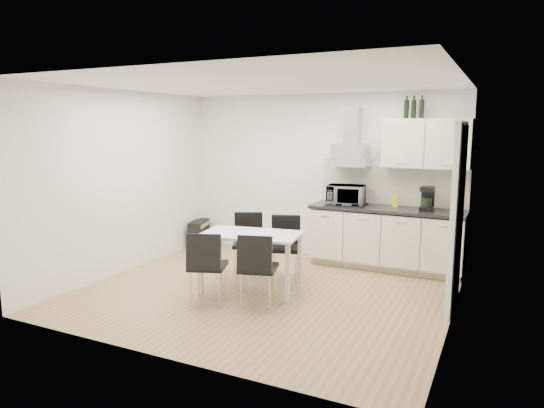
{
  "coord_description": "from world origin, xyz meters",
  "views": [
    {
      "loc": [
        2.68,
        -5.3,
        2.09
      ],
      "look_at": [
        -0.01,
        0.26,
        1.1
      ],
      "focal_mm": 32.0,
      "sensor_mm": 36.0,
      "label": 1
    }
  ],
  "objects_px": {
    "floor_speaker": "(250,239)",
    "dining_table": "(251,240)",
    "chair_near_left": "(208,267)",
    "guitar_amp": "(199,233)",
    "chair_far_right": "(285,249)",
    "chair_near_right": "(258,269)",
    "chair_far_left": "(248,245)",
    "kitchenette": "(389,213)"
  },
  "relations": [
    {
      "from": "chair_near_left",
      "to": "guitar_amp",
      "type": "height_order",
      "value": "chair_near_left"
    },
    {
      "from": "dining_table",
      "to": "chair_near_left",
      "type": "distance_m",
      "value": 0.7
    },
    {
      "from": "chair_far_right",
      "to": "guitar_amp",
      "type": "bearing_deg",
      "value": -45.24
    },
    {
      "from": "chair_near_left",
      "to": "floor_speaker",
      "type": "height_order",
      "value": "chair_near_left"
    },
    {
      "from": "kitchenette",
      "to": "floor_speaker",
      "type": "distance_m",
      "value": 2.51
    },
    {
      "from": "kitchenette",
      "to": "chair_near_left",
      "type": "relative_size",
      "value": 2.86
    },
    {
      "from": "chair_far_left",
      "to": "chair_near_right",
      "type": "height_order",
      "value": "same"
    },
    {
      "from": "guitar_amp",
      "to": "chair_far_right",
      "type": "bearing_deg",
      "value": -43.16
    },
    {
      "from": "dining_table",
      "to": "guitar_amp",
      "type": "relative_size",
      "value": 2.28
    },
    {
      "from": "floor_speaker",
      "to": "chair_far_left",
      "type": "bearing_deg",
      "value": -43.17
    },
    {
      "from": "floor_speaker",
      "to": "guitar_amp",
      "type": "bearing_deg",
      "value": -144.91
    },
    {
      "from": "chair_near_right",
      "to": "guitar_amp",
      "type": "relative_size",
      "value": 1.51
    },
    {
      "from": "chair_far_left",
      "to": "floor_speaker",
      "type": "height_order",
      "value": "chair_far_left"
    },
    {
      "from": "dining_table",
      "to": "chair_far_left",
      "type": "bearing_deg",
      "value": 113.44
    },
    {
      "from": "dining_table",
      "to": "chair_near_right",
      "type": "distance_m",
      "value": 0.59
    },
    {
      "from": "chair_near_right",
      "to": "floor_speaker",
      "type": "height_order",
      "value": "chair_near_right"
    },
    {
      "from": "dining_table",
      "to": "chair_far_right",
      "type": "height_order",
      "value": "chair_far_right"
    },
    {
      "from": "dining_table",
      "to": "guitar_amp",
      "type": "bearing_deg",
      "value": 130.81
    },
    {
      "from": "guitar_amp",
      "to": "floor_speaker",
      "type": "bearing_deg",
      "value": -0.39
    },
    {
      "from": "chair_far_left",
      "to": "dining_table",
      "type": "bearing_deg",
      "value": 96.17
    },
    {
      "from": "chair_far_right",
      "to": "chair_near_left",
      "type": "xyz_separation_m",
      "value": [
        -0.47,
        -1.17,
        0.0
      ]
    },
    {
      "from": "floor_speaker",
      "to": "dining_table",
      "type": "bearing_deg",
      "value": -41.85
    },
    {
      "from": "guitar_amp",
      "to": "dining_table",
      "type": "bearing_deg",
      "value": -56.73
    },
    {
      "from": "chair_far_left",
      "to": "chair_far_right",
      "type": "bearing_deg",
      "value": 156.51
    },
    {
      "from": "chair_far_left",
      "to": "chair_near_right",
      "type": "xyz_separation_m",
      "value": [
        0.67,
        -0.97,
        0.0
      ]
    },
    {
      "from": "chair_far_left",
      "to": "floor_speaker",
      "type": "xyz_separation_m",
      "value": [
        -0.71,
        1.37,
        -0.28
      ]
    },
    {
      "from": "kitchenette",
      "to": "guitar_amp",
      "type": "distance_m",
      "value": 3.36
    },
    {
      "from": "chair_near_right",
      "to": "guitar_amp",
      "type": "bearing_deg",
      "value": 122.09
    },
    {
      "from": "kitchenette",
      "to": "chair_far_left",
      "type": "relative_size",
      "value": 2.86
    },
    {
      "from": "chair_far_right",
      "to": "chair_near_left",
      "type": "distance_m",
      "value": 1.26
    },
    {
      "from": "chair_far_right",
      "to": "guitar_amp",
      "type": "height_order",
      "value": "chair_far_right"
    },
    {
      "from": "floor_speaker",
      "to": "chair_near_left",
      "type": "bearing_deg",
      "value": -53.15
    },
    {
      "from": "chair_far_left",
      "to": "chair_far_right",
      "type": "distance_m",
      "value": 0.55
    },
    {
      "from": "chair_far_right",
      "to": "chair_near_left",
      "type": "bearing_deg",
      "value": 49.87
    },
    {
      "from": "dining_table",
      "to": "chair_far_left",
      "type": "height_order",
      "value": "chair_far_left"
    },
    {
      "from": "kitchenette",
      "to": "floor_speaker",
      "type": "bearing_deg",
      "value": 176.09
    },
    {
      "from": "chair_far_left",
      "to": "chair_far_right",
      "type": "xyz_separation_m",
      "value": [
        0.55,
        0.02,
        0.0
      ]
    },
    {
      "from": "chair_far_left",
      "to": "floor_speaker",
      "type": "relative_size",
      "value": 2.83
    },
    {
      "from": "kitchenette",
      "to": "chair_far_left",
      "type": "distance_m",
      "value": 2.12
    },
    {
      "from": "chair_far_right",
      "to": "dining_table",
      "type": "bearing_deg",
      "value": 50.33
    },
    {
      "from": "guitar_amp",
      "to": "chair_near_left",
      "type": "bearing_deg",
      "value": -69.65
    },
    {
      "from": "dining_table",
      "to": "chair_near_right",
      "type": "relative_size",
      "value": 1.51
    }
  ]
}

